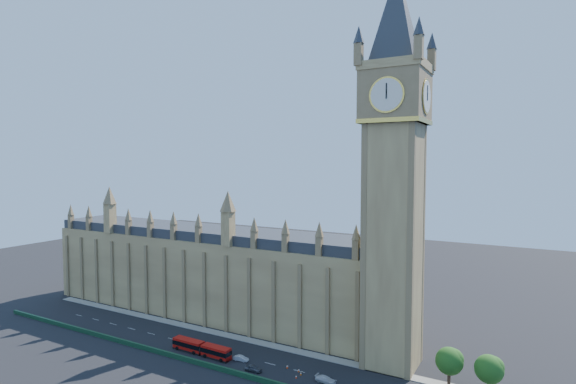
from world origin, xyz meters
The scene contains 15 objects.
ground centered at (0.00, 0.00, 0.00)m, with size 400.00×400.00×0.00m, color black.
palace_westminster centered at (-25.00, 22.00, 13.86)m, with size 120.00×20.00×28.00m.
elizabeth_tower centered at (38.00, 13.99, 54.56)m, with size 20.59×20.59×105.00m.
bridge_parapet centered at (0.00, -9.00, 0.60)m, with size 160.00×0.60×1.20m, color #1E4C2D.
kerb_north centered at (0.00, 9.50, 0.08)m, with size 160.00×3.00×0.16m, color gray.
tree_east_near centered at (52.22, 10.08, 5.64)m, with size 6.00×6.00×8.50m.
tree_east_far centered at (60.22, 10.08, 5.64)m, with size 6.00×6.00×8.50m.
red_bus centered at (-6.32, -3.84, 1.58)m, with size 17.67×3.07×3.00m.
car_grey centered at (10.60, -5.37, 0.71)m, with size 1.67×4.16×1.42m, color #44464C.
car_silver centered at (4.82, -2.15, 0.64)m, with size 1.36×3.90×1.28m, color #B3B5BB.
car_white centered at (27.65, -2.03, 0.69)m, with size 1.93×4.75×1.38m, color silver.
cone_a centered at (20.08, -0.46, 0.35)m, with size 0.47×0.47×0.72m.
cone_b centered at (16.81, -0.11, 0.39)m, with size 0.65×0.65×0.79m.
cone_c centered at (21.00, -3.41, 0.32)m, with size 0.53×0.53×0.65m.
cone_d centered at (21.24, -1.59, 0.33)m, with size 0.49×0.49×0.67m.
Camera 1 is at (67.42, -91.10, 48.96)m, focal length 28.00 mm.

